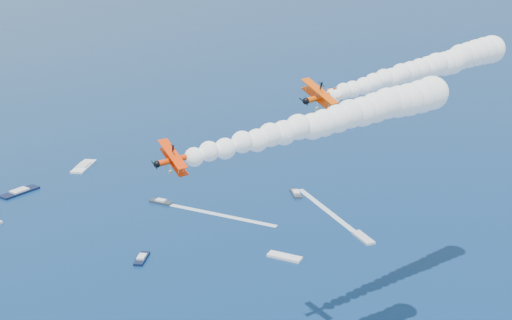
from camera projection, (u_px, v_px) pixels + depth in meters
biplane_lead at (320, 97)px, 116.27m from camera, size 8.20×10.11×8.58m
biplane_trail at (175, 160)px, 92.62m from camera, size 7.36×8.89×7.02m
smoke_trail_lead at (419, 70)px, 130.34m from camera, size 53.02×7.57×10.09m
smoke_trail_trail at (325, 122)px, 104.74m from camera, size 53.56×16.77×10.09m
boat_wakes at (274, 212)px, 205.94m from camera, size 44.86×51.90×0.04m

